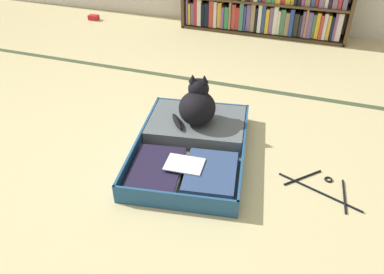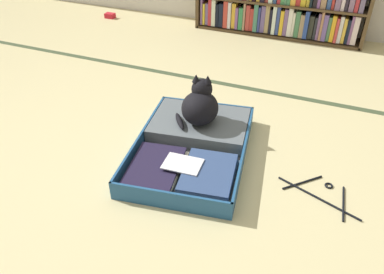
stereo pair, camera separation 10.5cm
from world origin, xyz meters
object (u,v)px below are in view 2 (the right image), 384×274
black_cat (200,105)px  small_red_pouch (110,16)px  clothes_hanger (321,194)px  open_suitcase (194,144)px

black_cat → small_red_pouch: black_cat is taller
black_cat → clothes_hanger: black_cat is taller
clothes_hanger → small_red_pouch: size_ratio=4.03×
open_suitcase → clothes_hanger: size_ratio=2.28×
open_suitcase → black_cat: bearing=99.0°
open_suitcase → small_red_pouch: bearing=133.3°
black_cat → clothes_hanger: bearing=-18.0°
black_cat → clothes_hanger: size_ratio=0.70×
open_suitcase → small_red_pouch: open_suitcase is taller
clothes_hanger → black_cat: bearing=162.0°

